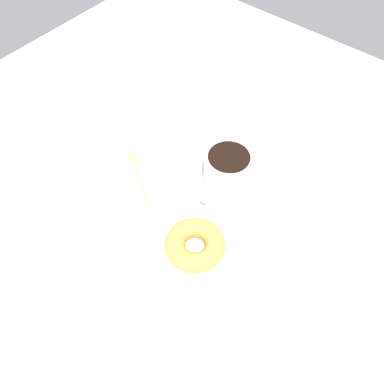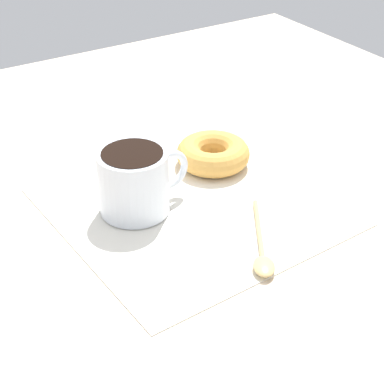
{
  "view_description": "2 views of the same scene",
  "coord_description": "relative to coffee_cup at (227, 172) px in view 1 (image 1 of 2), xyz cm",
  "views": [
    {
      "loc": [
        36.77,
        31.46,
        63.46
      ],
      "look_at": [
        1.29,
        2.4,
        2.3
      ],
      "focal_mm": 40.0,
      "sensor_mm": 36.0,
      "label": 1
    },
    {
      "loc": [
        -34.12,
        -54.01,
        45.01
      ],
      "look_at": [
        1.29,
        2.4,
        2.3
      ],
      "focal_mm": 60.0,
      "sensor_mm": 36.0,
      "label": 2
    }
  ],
  "objects": [
    {
      "name": "coffee_cup",
      "position": [
        0.0,
        0.0,
        0.0
      ],
      "size": [
        11.72,
        8.59,
        8.05
      ],
      "color": "silver",
      "rests_on": "napkin"
    },
    {
      "name": "donut",
      "position": [
        14.15,
        4.15,
        -2.45
      ],
      "size": [
        10.1,
        10.1,
        3.42
      ],
      "primitive_type": "torus",
      "color": "gold",
      "rests_on": "napkin"
    },
    {
      "name": "napkin",
      "position": [
        6.25,
        -2.99,
        -4.32
      ],
      "size": [
        33.55,
        33.55,
        0.3
      ],
      "primitive_type": "cube",
      "rotation": [
        0.0,
        0.0,
        0.05
      ],
      "color": "white",
      "rests_on": "ground_plane"
    },
    {
      "name": "spoon",
      "position": [
        7.43,
        -15.86,
        -3.77
      ],
      "size": [
        9.17,
        13.15,
        0.9
      ],
      "color": "#D8B772",
      "rests_on": "napkin"
    },
    {
      "name": "ground_plane",
      "position": [
        4.95,
        -5.39,
        -5.47
      ],
      "size": [
        120.0,
        120.0,
        2.0
      ],
      "primitive_type": "cube",
      "color": "beige"
    }
  ]
}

